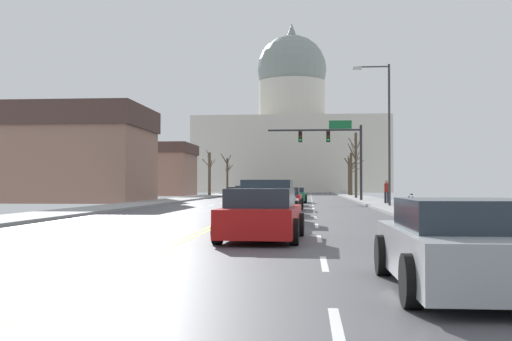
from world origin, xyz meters
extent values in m
cube|color=#4B4B51|center=(0.00, 0.00, -0.03)|extent=(14.00, 180.00, 0.06)
cube|color=yellow|center=(-0.12, 0.00, 0.00)|extent=(0.10, 176.40, 0.00)
cube|color=yellow|center=(0.12, 0.00, 0.00)|extent=(0.10, 176.40, 0.00)
cube|color=silver|center=(3.50, -29.30, 0.00)|extent=(0.12, 2.20, 0.00)
cube|color=silver|center=(3.50, -24.10, 0.00)|extent=(0.12, 2.20, 0.00)
cube|color=silver|center=(3.50, -18.90, 0.00)|extent=(0.12, 2.20, 0.00)
cube|color=silver|center=(3.50, -13.70, 0.00)|extent=(0.12, 2.20, 0.00)
cube|color=silver|center=(3.50, -8.50, 0.00)|extent=(0.12, 2.20, 0.00)
cube|color=silver|center=(3.50, -3.30, 0.00)|extent=(0.12, 2.20, 0.00)
cube|color=silver|center=(3.50, 1.90, 0.00)|extent=(0.12, 2.20, 0.00)
cube|color=silver|center=(3.50, 7.10, 0.00)|extent=(0.12, 2.20, 0.00)
cube|color=silver|center=(3.50, 12.30, 0.00)|extent=(0.12, 2.20, 0.00)
cube|color=silver|center=(3.50, 17.50, 0.00)|extent=(0.12, 2.20, 0.00)
cube|color=silver|center=(3.50, 22.70, 0.00)|extent=(0.12, 2.20, 0.00)
cube|color=silver|center=(3.50, 27.90, 0.00)|extent=(0.12, 2.20, 0.00)
cube|color=silver|center=(3.50, 33.10, 0.00)|extent=(0.12, 2.20, 0.00)
cube|color=silver|center=(3.50, 38.30, 0.00)|extent=(0.12, 2.20, 0.00)
cube|color=silver|center=(3.50, 43.50, 0.00)|extent=(0.12, 2.20, 0.00)
cube|color=silver|center=(3.50, 48.70, 0.00)|extent=(0.12, 2.20, 0.00)
cube|color=silver|center=(3.50, 53.90, 0.00)|extent=(0.12, 2.20, 0.00)
cube|color=silver|center=(3.50, 59.10, 0.00)|extent=(0.12, 2.20, 0.00)
cube|color=silver|center=(3.50, 64.30, 0.00)|extent=(0.12, 2.20, 0.00)
cube|color=silver|center=(-3.50, -18.90, 0.00)|extent=(0.12, 2.20, 0.00)
cube|color=silver|center=(-3.50, -13.70, 0.00)|extent=(0.12, 2.20, 0.00)
cube|color=silver|center=(-3.50, -8.50, 0.00)|extent=(0.12, 2.20, 0.00)
cube|color=silver|center=(-3.50, -3.30, 0.00)|extent=(0.12, 2.20, 0.00)
cube|color=silver|center=(-3.50, 1.90, 0.00)|extent=(0.12, 2.20, 0.00)
cube|color=silver|center=(-3.50, 7.10, 0.00)|extent=(0.12, 2.20, 0.00)
cube|color=silver|center=(-3.50, 12.30, 0.00)|extent=(0.12, 2.20, 0.00)
cube|color=silver|center=(-3.50, 17.50, 0.00)|extent=(0.12, 2.20, 0.00)
cube|color=silver|center=(-3.50, 22.70, 0.00)|extent=(0.12, 2.20, 0.00)
cube|color=silver|center=(-3.50, 27.90, 0.00)|extent=(0.12, 2.20, 0.00)
cube|color=silver|center=(-3.50, 33.10, 0.00)|extent=(0.12, 2.20, 0.00)
cube|color=silver|center=(-3.50, 38.30, 0.00)|extent=(0.12, 2.20, 0.00)
cube|color=silver|center=(-3.50, 43.50, 0.00)|extent=(0.12, 2.20, 0.00)
cube|color=silver|center=(-3.50, 48.70, 0.00)|extent=(0.12, 2.20, 0.00)
cube|color=silver|center=(-3.50, 53.90, 0.00)|extent=(0.12, 2.20, 0.00)
cube|color=silver|center=(-3.50, 59.10, 0.00)|extent=(0.12, 2.20, 0.00)
cube|color=silver|center=(-3.50, 64.30, 0.00)|extent=(0.12, 2.20, 0.00)
cube|color=gray|center=(8.50, 0.00, 0.07)|extent=(3.00, 180.00, 0.14)
cube|color=gray|center=(-8.50, 0.00, 0.07)|extent=(3.00, 180.00, 0.14)
cylinder|color=#28282D|center=(7.60, 16.95, 3.28)|extent=(0.22, 0.22, 6.28)
cylinder|color=#28282D|center=(3.70, 16.95, 6.02)|extent=(7.80, 0.16, 0.16)
cube|color=black|center=(4.87, 16.95, 5.46)|extent=(0.32, 0.28, 0.92)
sphere|color=#330504|center=(4.87, 16.79, 5.74)|extent=(0.22, 0.22, 0.22)
sphere|color=#332B05|center=(4.87, 16.79, 5.46)|extent=(0.22, 0.22, 0.22)
sphere|color=#19CC47|center=(4.87, 16.79, 5.18)|extent=(0.22, 0.22, 0.22)
cube|color=black|center=(2.53, 16.95, 5.46)|extent=(0.32, 0.28, 0.92)
sphere|color=#330504|center=(2.53, 16.79, 5.74)|extent=(0.22, 0.22, 0.22)
sphere|color=#332B05|center=(2.53, 16.79, 5.46)|extent=(0.22, 0.22, 0.22)
sphere|color=#19CC47|center=(2.53, 16.79, 5.18)|extent=(0.22, 0.22, 0.22)
cube|color=#146033|center=(5.88, 16.97, 6.47)|extent=(1.90, 0.06, 0.70)
cylinder|color=#333338|center=(8.20, 3.36, 4.52)|extent=(0.14, 0.14, 8.76)
cylinder|color=#333338|center=(7.22, 3.36, 8.75)|extent=(1.96, 0.09, 0.09)
cube|color=#B2B2AD|center=(6.24, 3.36, 8.68)|extent=(0.56, 0.24, 0.16)
cube|color=beige|center=(0.00, 84.86, 6.95)|extent=(35.99, 21.03, 13.89)
cylinder|color=beige|center=(0.00, 84.86, 17.66)|extent=(12.81, 12.81, 7.54)
sphere|color=gray|center=(0.00, 84.86, 23.77)|extent=(13.40, 13.40, 13.40)
cone|color=gray|center=(0.00, 84.86, 31.67)|extent=(1.80, 1.80, 2.40)
cube|color=#1E7247|center=(2.05, 13.75, 0.49)|extent=(1.89, 4.25, 0.66)
cube|color=#232D38|center=(2.04, 13.44, 1.01)|extent=(1.64, 1.81, 0.38)
cylinder|color=black|center=(1.14, 15.07, 0.32)|extent=(0.23, 0.64, 0.64)
cylinder|color=black|center=(2.98, 15.05, 0.32)|extent=(0.23, 0.64, 0.64)
cylinder|color=black|center=(1.11, 12.44, 0.32)|extent=(0.23, 0.64, 0.64)
cylinder|color=black|center=(2.96, 12.43, 0.32)|extent=(0.23, 0.64, 0.64)
cube|color=black|center=(1.75, 6.46, 0.44)|extent=(1.94, 4.43, 0.56)
cube|color=#232D38|center=(1.75, 6.21, 0.93)|extent=(1.68, 1.91, 0.42)
cylinder|color=black|center=(0.79, 7.81, 0.32)|extent=(0.23, 0.64, 0.64)
cylinder|color=black|center=(2.66, 7.84, 0.32)|extent=(0.23, 0.64, 0.64)
cylinder|color=black|center=(0.83, 5.08, 0.32)|extent=(0.23, 0.64, 0.64)
cylinder|color=black|center=(2.71, 5.11, 0.32)|extent=(0.23, 0.64, 0.64)
cube|color=#B71414|center=(1.93, -0.54, 0.51)|extent=(1.78, 4.41, 0.70)
cube|color=#232D38|center=(1.92, -0.72, 1.07)|extent=(1.54, 2.02, 0.41)
cylinder|color=black|center=(1.09, 0.84, 0.32)|extent=(0.23, 0.64, 0.64)
cylinder|color=black|center=(2.81, 0.81, 0.32)|extent=(0.23, 0.64, 0.64)
cylinder|color=black|center=(1.05, -1.88, 0.32)|extent=(0.23, 0.64, 0.64)
cylinder|color=black|center=(2.76, -1.91, 0.32)|extent=(0.23, 0.64, 0.64)
cube|color=silver|center=(1.82, -6.46, 0.44)|extent=(1.92, 4.42, 0.57)
cube|color=#232D38|center=(1.83, -6.84, 0.93)|extent=(1.66, 1.89, 0.40)
cylinder|color=black|center=(0.88, -5.11, 0.32)|extent=(0.23, 0.64, 0.64)
cylinder|color=black|center=(2.73, -5.08, 0.32)|extent=(0.23, 0.64, 0.64)
cylinder|color=black|center=(0.92, -7.83, 0.32)|extent=(0.23, 0.64, 0.64)
cylinder|color=black|center=(2.77, -7.80, 0.32)|extent=(0.23, 0.64, 0.64)
cube|color=#ADB2B7|center=(1.64, -12.77, 0.58)|extent=(2.12, 5.38, 0.71)
cube|color=#1E2833|center=(1.66, -12.03, 1.27)|extent=(1.87, 1.86, 0.68)
cube|color=#ADB2B7|center=(1.58, -15.38, 1.04)|extent=(1.83, 0.14, 0.22)
cylinder|color=black|center=(0.69, -11.15, 0.40)|extent=(0.30, 0.81, 0.80)
cylinder|color=black|center=(2.68, -11.20, 0.40)|extent=(0.30, 0.81, 0.80)
cylinder|color=black|center=(0.61, -14.35, 0.40)|extent=(0.30, 0.81, 0.80)
cylinder|color=black|center=(2.60, -14.40, 0.40)|extent=(0.30, 0.81, 0.80)
cube|color=#B71414|center=(2.01, -19.39, 0.51)|extent=(2.00, 4.35, 0.70)
cube|color=#232D38|center=(2.00, -19.66, 1.10)|extent=(1.70, 2.09, 0.47)
cylinder|color=black|center=(1.14, -18.03, 0.32)|extent=(0.24, 0.65, 0.64)
cylinder|color=black|center=(2.98, -18.10, 0.32)|extent=(0.24, 0.65, 0.64)
cylinder|color=black|center=(1.04, -20.68, 0.32)|extent=(0.24, 0.65, 0.64)
cylinder|color=black|center=(2.88, -20.75, 0.32)|extent=(0.24, 0.65, 0.64)
cube|color=#9EA3A8|center=(5.31, -26.81, 0.49)|extent=(1.84, 4.27, 0.66)
cube|color=#232D38|center=(5.32, -26.95, 1.03)|extent=(1.61, 2.08, 0.42)
cylinder|color=black|center=(4.40, -25.49, 0.32)|extent=(0.22, 0.64, 0.64)
cylinder|color=black|center=(6.22, -25.48, 0.32)|extent=(0.22, 0.64, 0.64)
cylinder|color=black|center=(4.41, -28.13, 0.32)|extent=(0.22, 0.64, 0.64)
cube|color=#1E7247|center=(-1.60, 22.09, 0.45)|extent=(1.91, 4.59, 0.58)
cube|color=#232D38|center=(-1.60, 22.38, 0.96)|extent=(1.64, 2.21, 0.45)
cylinder|color=black|center=(-0.66, 20.70, 0.32)|extent=(0.23, 0.64, 0.64)
cylinder|color=black|center=(-2.48, 20.66, 0.32)|extent=(0.23, 0.64, 0.64)
cylinder|color=black|center=(-0.72, 23.52, 0.32)|extent=(0.23, 0.64, 0.64)
cylinder|color=black|center=(-2.54, 23.48, 0.32)|extent=(0.23, 0.64, 0.64)
cube|color=#6B6056|center=(-5.38, 35.77, 0.45)|extent=(1.88, 4.51, 0.58)
cube|color=#232D38|center=(-5.38, 36.07, 0.94)|extent=(1.62, 2.01, 0.40)
cylinder|color=black|center=(-4.45, 34.40, 0.32)|extent=(0.23, 0.64, 0.64)
cylinder|color=black|center=(-6.24, 34.36, 0.32)|extent=(0.23, 0.64, 0.64)
cylinder|color=black|center=(-4.51, 37.17, 0.32)|extent=(0.23, 0.64, 0.64)
cylinder|color=black|center=(-6.30, 37.14, 0.32)|extent=(0.23, 0.64, 0.64)
cube|color=#9EA3A8|center=(-5.38, 44.55, 0.50)|extent=(1.95, 4.38, 0.69)
cube|color=#232D38|center=(-5.37, 44.90, 1.06)|extent=(1.68, 2.19, 0.43)
cylinder|color=black|center=(-4.46, 43.19, 0.32)|extent=(0.23, 0.64, 0.64)
cylinder|color=black|center=(-6.33, 43.22, 0.32)|extent=(0.23, 0.64, 0.64)
cylinder|color=black|center=(-4.42, 45.88, 0.32)|extent=(0.23, 0.64, 0.64)
cylinder|color=black|center=(-6.29, 45.91, 0.32)|extent=(0.23, 0.64, 0.64)
cube|color=#1E7247|center=(-1.61, 55.41, 0.47)|extent=(1.89, 4.57, 0.63)
cube|color=#232D38|center=(-1.61, 55.53, 0.99)|extent=(1.61, 2.12, 0.40)
cylinder|color=black|center=(-0.76, 53.98, 0.32)|extent=(0.24, 0.65, 0.64)
cylinder|color=black|center=(-2.53, 54.03, 0.32)|extent=(0.24, 0.65, 0.64)
cylinder|color=black|center=(-0.69, 56.79, 0.32)|extent=(0.24, 0.65, 0.64)
cylinder|color=black|center=(-2.46, 56.84, 0.32)|extent=(0.24, 0.65, 0.64)
cube|color=#8C6656|center=(-19.00, 23.31, 3.64)|extent=(12.46, 9.95, 7.29)
cube|color=#47332D|center=(-19.00, 23.31, 7.91)|extent=(12.96, 10.35, 1.23)
cube|color=#8C6656|center=(-17.87, 43.72, 2.69)|extent=(11.77, 9.52, 5.38)
cube|color=#47332D|center=(-17.87, 43.72, 6.04)|extent=(12.24, 9.90, 1.31)
cube|color=#8C6656|center=(-15.04, 14.03, 2.97)|extent=(9.67, 9.78, 5.93)
cube|color=#47332D|center=(-15.04, 14.03, 6.87)|extent=(10.06, 10.17, 1.86)
cylinder|color=#4C3D2D|center=(7.85, 25.89, 3.33)|extent=(0.26, 0.26, 6.38)
cylinder|color=#4C3D2D|center=(7.44, 25.43, 4.66)|extent=(0.91, 1.00, 1.53)
cylinder|color=#4C3D2D|center=(7.50, 25.89, 5.40)|extent=(0.77, 0.09, 1.24)
cylinder|color=#4C3D2D|center=(7.82, 26.42, 5.50)|extent=(0.15, 1.12, 1.05)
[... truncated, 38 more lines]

